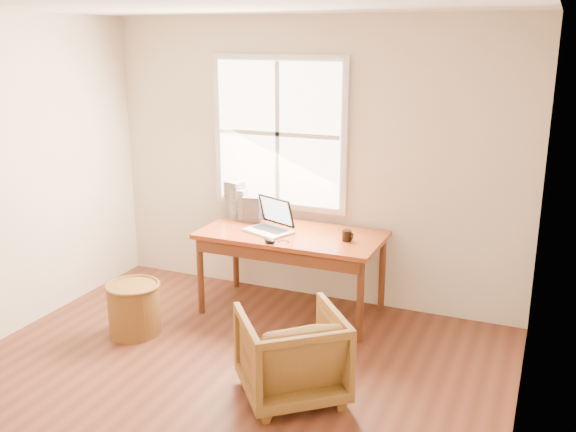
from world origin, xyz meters
name	(u,v)px	position (x,y,z in m)	size (l,w,h in m)	color
room_shell	(188,218)	(-0.02, 0.16, 1.32)	(4.04, 4.54, 2.64)	brown
desk	(292,235)	(0.00, 1.80, 0.73)	(1.60, 0.80, 0.04)	brown
armchair	(291,354)	(0.54, 0.51, 0.31)	(0.67, 0.69, 0.63)	brown
wicker_stool	(134,309)	(-1.05, 0.89, 0.21)	(0.43, 0.43, 0.43)	brown
laptop	(268,214)	(-0.19, 1.73, 0.92)	(0.44, 0.47, 0.33)	silver
mouse	(270,241)	(-0.06, 1.46, 0.77)	(0.11, 0.06, 0.04)	black
coffee_mug	(347,236)	(0.52, 1.77, 0.80)	(0.08, 0.08, 0.09)	black
cd_stack_a	(239,204)	(-0.64, 2.04, 0.89)	(0.14, 0.12, 0.28)	silver
cd_stack_b	(252,209)	(-0.48, 1.98, 0.87)	(0.15, 0.13, 0.24)	#2A2A2F
cd_stack_c	(235,199)	(-0.69, 2.05, 0.93)	(0.16, 0.14, 0.35)	#A9A8B6
cd_stack_d	(266,208)	(-0.41, 2.16, 0.84)	(0.14, 0.13, 0.18)	silver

